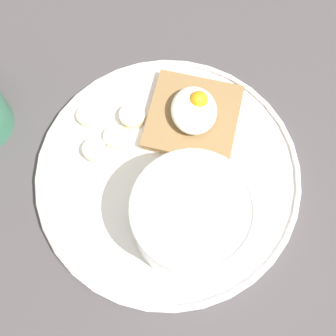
% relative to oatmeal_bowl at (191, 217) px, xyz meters
% --- Properties ---
extents(ground_plane, '(1.20, 1.20, 0.02)m').
position_rel_oatmeal_bowl_xyz_m(ground_plane, '(0.06, 0.02, -0.05)').
color(ground_plane, '#454043').
rests_on(ground_plane, ground).
extents(plate, '(0.31, 0.31, 0.02)m').
position_rel_oatmeal_bowl_xyz_m(plate, '(0.06, 0.02, -0.04)').
color(plate, white).
rests_on(plate, ground_plane).
extents(oatmeal_bowl, '(0.13, 0.13, 0.07)m').
position_rel_oatmeal_bowl_xyz_m(oatmeal_bowl, '(0.00, 0.00, 0.00)').
color(oatmeal_bowl, white).
rests_on(oatmeal_bowl, plate).
extents(toast_slice, '(0.13, 0.13, 0.01)m').
position_rel_oatmeal_bowl_xyz_m(toast_slice, '(0.13, -0.01, -0.03)').
color(toast_slice, olive).
rests_on(toast_slice, plate).
extents(poached_egg, '(0.06, 0.05, 0.03)m').
position_rel_oatmeal_bowl_xyz_m(poached_egg, '(0.13, -0.01, -0.01)').
color(poached_egg, white).
rests_on(poached_egg, toast_slice).
extents(banana_slice_front, '(0.04, 0.04, 0.01)m').
position_rel_oatmeal_bowl_xyz_m(banana_slice_front, '(0.11, 0.08, -0.03)').
color(banana_slice_front, beige).
rests_on(banana_slice_front, plate).
extents(banana_slice_left, '(0.04, 0.04, 0.01)m').
position_rel_oatmeal_bowl_xyz_m(banana_slice_left, '(0.13, 0.06, -0.03)').
color(banana_slice_left, '#F6E4B4').
rests_on(banana_slice_left, plate).
extents(banana_slice_back, '(0.04, 0.04, 0.02)m').
position_rel_oatmeal_bowl_xyz_m(banana_slice_back, '(0.09, 0.11, -0.03)').
color(banana_slice_back, beige).
rests_on(banana_slice_back, plate).
extents(banana_slice_right, '(0.04, 0.04, 0.02)m').
position_rel_oatmeal_bowl_xyz_m(banana_slice_right, '(0.14, 0.11, -0.03)').
color(banana_slice_right, '#F2F1BE').
rests_on(banana_slice_right, plate).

